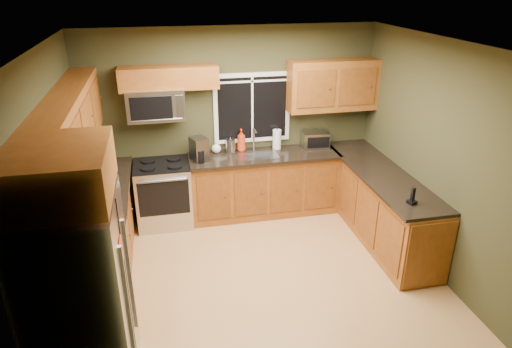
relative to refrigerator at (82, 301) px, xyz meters
name	(u,v)px	position (x,y,z in m)	size (l,w,h in m)	color
floor	(258,272)	(1.74, 1.30, -0.90)	(4.20, 4.20, 0.00)	tan
ceiling	(259,43)	(1.74, 1.30, 1.80)	(4.20, 4.20, 0.00)	white
back_wall	(232,122)	(1.74, 3.10, 0.45)	(4.20, 4.20, 0.00)	#36371E
front_wall	(310,264)	(1.74, -0.50, 0.45)	(4.20, 4.20, 0.00)	#36371E
left_wall	(55,187)	(-0.36, 1.30, 0.45)	(3.60, 3.60, 0.00)	#36371E
right_wall	(431,156)	(3.84, 1.30, 0.45)	(3.60, 3.60, 0.00)	#36371E
window	(252,108)	(2.04, 3.08, 0.65)	(1.12, 0.03, 1.02)	white
base_cabinets_left	(102,237)	(-0.06, 1.78, -0.45)	(0.60, 2.65, 0.90)	brown
countertop_left	(99,201)	(-0.04, 1.78, 0.02)	(0.65, 2.65, 0.04)	black
base_cabinets_back	(264,185)	(2.15, 2.80, -0.45)	(2.17, 0.60, 0.90)	brown
countertop_back	(264,156)	(2.15, 2.78, 0.02)	(2.17, 0.65, 0.04)	black
base_cabinets_peninsula	(379,205)	(3.54, 1.84, -0.45)	(0.60, 2.52, 0.90)	brown
countertop_peninsula	(381,173)	(3.51, 1.85, 0.02)	(0.65, 2.50, 0.04)	black
upper_cabinets_left	(71,124)	(-0.20, 1.78, 0.96)	(0.33, 2.65, 0.72)	brown
upper_cabinets_back_left	(169,78)	(0.89, 2.94, 1.17)	(1.30, 0.33, 0.30)	brown
upper_cabinets_back_right	(333,85)	(3.19, 2.94, 0.96)	(1.30, 0.33, 0.72)	brown
upper_cabinet_over_fridge	(58,173)	(0.00, 0.00, 1.13)	(0.72, 0.90, 0.38)	brown
refrigerator	(82,301)	(0.00, 0.00, 0.00)	(0.74, 0.90, 1.80)	#B7B7BC
range	(164,193)	(0.69, 2.77, -0.43)	(0.76, 0.69, 0.94)	#B7B7BC
microwave	(156,104)	(0.69, 2.91, 0.83)	(0.76, 0.41, 0.42)	#B7B7BC
sink	(256,154)	(2.04, 2.79, 0.05)	(0.60, 0.42, 0.36)	slate
toaster_oven	(315,139)	(2.97, 2.92, 0.16)	(0.41, 0.33, 0.24)	#B7B7BC
coffee_maker	(199,150)	(1.22, 2.74, 0.19)	(0.27, 0.32, 0.33)	slate
kettle	(230,145)	(1.69, 2.95, 0.15)	(0.18, 0.18, 0.25)	#B7B7BC
paper_towel_roll	(277,139)	(2.39, 2.98, 0.19)	(0.15, 0.15, 0.32)	white
soap_bottle_a	(241,140)	(1.86, 3.00, 0.20)	(0.13, 0.13, 0.33)	red
soap_bottle_c	(216,147)	(1.49, 3.00, 0.13)	(0.14, 0.14, 0.18)	white
cordless_phone	(412,199)	(3.44, 0.93, 0.10)	(0.11, 0.11, 0.20)	black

